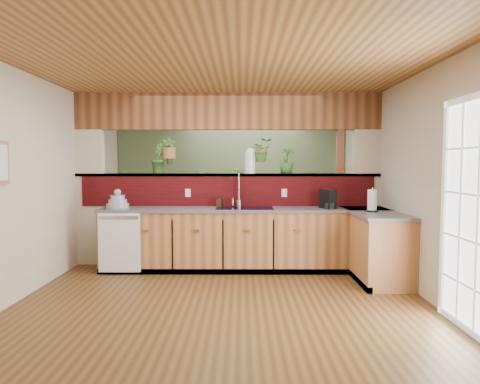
{
  "coord_description": "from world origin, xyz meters",
  "views": [
    {
      "loc": [
        0.21,
        -5.16,
        1.54
      ],
      "look_at": [
        0.19,
        0.7,
        1.15
      ],
      "focal_mm": 32.0,
      "sensor_mm": 36.0,
      "label": 1
    }
  ],
  "objects_px": {
    "faucet": "(239,189)",
    "glass_jar": "(250,161)",
    "dish_stack": "(118,202)",
    "shelving_console": "(224,216)",
    "soap_dispenser": "(220,201)",
    "coffee_maker": "(328,200)",
    "paper_towel": "(372,201)"
  },
  "relations": [
    {
      "from": "shelving_console",
      "to": "glass_jar",
      "type": "bearing_deg",
      "value": -78.94
    },
    {
      "from": "dish_stack",
      "to": "paper_towel",
      "type": "distance_m",
      "value": 3.54
    },
    {
      "from": "soap_dispenser",
      "to": "shelving_console",
      "type": "height_order",
      "value": "soap_dispenser"
    },
    {
      "from": "shelving_console",
      "to": "faucet",
      "type": "bearing_deg",
      "value": -84.79
    },
    {
      "from": "faucet",
      "to": "shelving_console",
      "type": "xyz_separation_m",
      "value": [
        -0.3,
        2.12,
        -0.66
      ]
    },
    {
      "from": "faucet",
      "to": "soap_dispenser",
      "type": "bearing_deg",
      "value": 176.83
    },
    {
      "from": "dish_stack",
      "to": "soap_dispenser",
      "type": "relative_size",
      "value": 1.84
    },
    {
      "from": "faucet",
      "to": "shelving_console",
      "type": "relative_size",
      "value": 0.31
    },
    {
      "from": "dish_stack",
      "to": "shelving_console",
      "type": "distance_m",
      "value": 2.78
    },
    {
      "from": "shelving_console",
      "to": "paper_towel",
      "type": "bearing_deg",
      "value": -55.64
    },
    {
      "from": "faucet",
      "to": "glass_jar",
      "type": "relative_size",
      "value": 1.29
    },
    {
      "from": "soap_dispenser",
      "to": "shelving_console",
      "type": "relative_size",
      "value": 0.11
    },
    {
      "from": "paper_towel",
      "to": "glass_jar",
      "type": "xyz_separation_m",
      "value": [
        -1.61,
        0.84,
        0.54
      ]
    },
    {
      "from": "faucet",
      "to": "glass_jar",
      "type": "xyz_separation_m",
      "value": [
        0.17,
        0.22,
        0.42
      ]
    },
    {
      "from": "coffee_maker",
      "to": "paper_towel",
      "type": "relative_size",
      "value": 0.87
    },
    {
      "from": "soap_dispenser",
      "to": "coffee_maker",
      "type": "distance_m",
      "value": 1.58
    },
    {
      "from": "paper_towel",
      "to": "shelving_console",
      "type": "bearing_deg",
      "value": 127.27
    },
    {
      "from": "shelving_console",
      "to": "soap_dispenser",
      "type": "bearing_deg",
      "value": -92.41
    },
    {
      "from": "faucet",
      "to": "soap_dispenser",
      "type": "xyz_separation_m",
      "value": [
        -0.28,
        0.02,
        -0.18
      ]
    },
    {
      "from": "dish_stack",
      "to": "soap_dispenser",
      "type": "distance_m",
      "value": 1.46
    },
    {
      "from": "dish_stack",
      "to": "shelving_console",
      "type": "relative_size",
      "value": 0.2
    },
    {
      "from": "faucet",
      "to": "dish_stack",
      "type": "xyz_separation_m",
      "value": [
        -1.73,
        -0.21,
        -0.18
      ]
    },
    {
      "from": "paper_towel",
      "to": "shelving_console",
      "type": "height_order",
      "value": "paper_towel"
    },
    {
      "from": "faucet",
      "to": "glass_jar",
      "type": "distance_m",
      "value": 0.5
    },
    {
      "from": "glass_jar",
      "to": "shelving_console",
      "type": "bearing_deg",
      "value": 103.97
    },
    {
      "from": "soap_dispenser",
      "to": "coffee_maker",
      "type": "height_order",
      "value": "coffee_maker"
    },
    {
      "from": "soap_dispenser",
      "to": "paper_towel",
      "type": "distance_m",
      "value": 2.16
    },
    {
      "from": "dish_stack",
      "to": "soap_dispenser",
      "type": "bearing_deg",
      "value": 8.81
    },
    {
      "from": "coffee_maker",
      "to": "soap_dispenser",
      "type": "bearing_deg",
      "value": 147.62
    },
    {
      "from": "dish_stack",
      "to": "coffee_maker",
      "type": "relative_size",
      "value": 1.17
    },
    {
      "from": "soap_dispenser",
      "to": "shelving_console",
      "type": "xyz_separation_m",
      "value": [
        -0.02,
        2.11,
        -0.49
      ]
    },
    {
      "from": "faucet",
      "to": "coffee_maker",
      "type": "distance_m",
      "value": 1.3
    }
  ]
}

